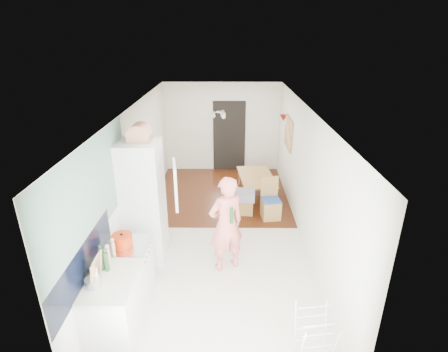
{
  "coord_description": "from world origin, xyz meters",
  "views": [
    {
      "loc": [
        0.14,
        -6.03,
        3.76
      ],
      "look_at": [
        0.08,
        0.2,
        1.16
      ],
      "focal_mm": 28.0,
      "sensor_mm": 36.0,
      "label": 1
    }
  ],
  "objects_px": {
    "stool": "(246,206)",
    "drying_rack": "(314,339)",
    "dining_table": "(257,187)",
    "person": "(226,216)",
    "dining_chair": "(271,199)"
  },
  "relations": [
    {
      "from": "stool",
      "to": "drying_rack",
      "type": "relative_size",
      "value": 0.5
    },
    {
      "from": "stool",
      "to": "drying_rack",
      "type": "xyz_separation_m",
      "value": [
        0.61,
        -3.77,
        0.19
      ]
    },
    {
      "from": "stool",
      "to": "dining_table",
      "type": "bearing_deg",
      "value": 71.69
    },
    {
      "from": "person",
      "to": "drying_rack",
      "type": "bearing_deg",
      "value": 92.68
    },
    {
      "from": "dining_table",
      "to": "dining_chair",
      "type": "bearing_deg",
      "value": -175.99
    },
    {
      "from": "stool",
      "to": "person",
      "type": "bearing_deg",
      "value": -102.99
    },
    {
      "from": "dining_table",
      "to": "drying_rack",
      "type": "bearing_deg",
      "value": 177.86
    },
    {
      "from": "dining_table",
      "to": "dining_chair",
      "type": "xyz_separation_m",
      "value": [
        0.2,
        -1.15,
        0.24
      ]
    },
    {
      "from": "person",
      "to": "drying_rack",
      "type": "relative_size",
      "value": 2.6
    },
    {
      "from": "stool",
      "to": "drying_rack",
      "type": "distance_m",
      "value": 3.82
    },
    {
      "from": "dining_chair",
      "to": "drying_rack",
      "type": "relative_size",
      "value": 1.19
    },
    {
      "from": "dining_table",
      "to": "drying_rack",
      "type": "distance_m",
      "value": 4.73
    },
    {
      "from": "person",
      "to": "dining_table",
      "type": "height_order",
      "value": "person"
    },
    {
      "from": "dining_table",
      "to": "stool",
      "type": "relative_size",
      "value": 3.16
    },
    {
      "from": "dining_chair",
      "to": "drying_rack",
      "type": "xyz_separation_m",
      "value": [
        0.1,
        -3.57,
        -0.07
      ]
    }
  ]
}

